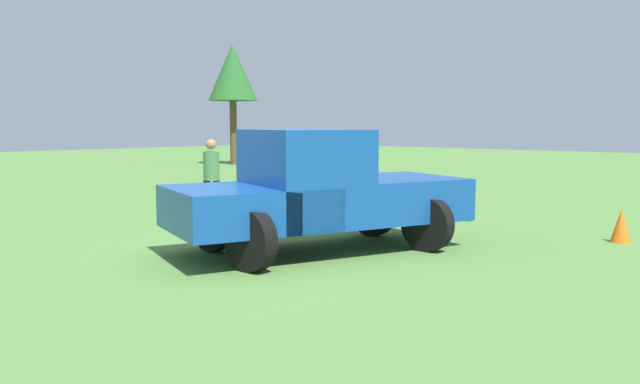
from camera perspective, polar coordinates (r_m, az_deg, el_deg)
name	(u,v)px	position (r m, az deg, el deg)	size (l,w,h in m)	color
ground_plane	(266,254)	(9.51, -4.81, -5.53)	(80.00, 80.00, 0.00)	#54843D
pickup_truck	(313,189)	(9.48, -0.60, 0.29)	(3.21, 4.82, 1.83)	black
person_bystander	(211,174)	(13.13, -9.70, 1.59)	(0.45, 0.45, 1.62)	black
tree_back_right	(233,74)	(31.07, -7.83, 10.45)	(2.33, 2.33, 5.73)	brown
traffic_cone	(621,226)	(11.42, 25.36, -2.74)	(0.32, 0.32, 0.55)	orange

